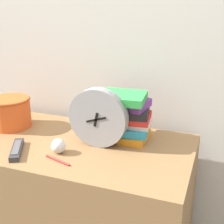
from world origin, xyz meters
The scene contains 8 objects.
wall_back centered at (0.00, 0.60, 1.20)m, with size 6.00×0.04×2.40m.
desk centered at (0.00, 0.27, 0.38)m, with size 1.04×0.53×0.75m.
desk_clock centered at (0.13, 0.28, 0.88)m, with size 0.24×0.05×0.24m.
book_stack centered at (0.21, 0.39, 0.86)m, with size 0.23×0.21×0.20m.
basket centered at (-0.33, 0.33, 0.83)m, with size 0.19×0.19×0.14m.
tv_remote centered at (-0.14, 0.12, 0.77)m, with size 0.12×0.17×0.02m.
crumpled_paper_ball centered at (0.01, 0.17, 0.78)m, with size 0.06×0.06×0.06m.
pen centered at (0.04, 0.10, 0.76)m, with size 0.12×0.04×0.01m.
Camera 1 is at (0.59, -0.79, 1.32)m, focal length 50.00 mm.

